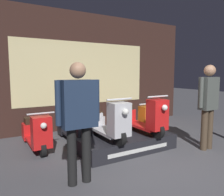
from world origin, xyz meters
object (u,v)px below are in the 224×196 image
object	(u,v)px
scooter_display_left	(105,121)
scooter_backrow_1	(74,128)
scooter_display_right	(140,117)
person_left_browsing	(78,112)
person_right_browsing	(208,101)
scooter_backrow_0	(36,133)
scooter_backrow_2	(107,123)
scooter_backrow_3	(134,120)

from	to	relation	value
scooter_display_left	scooter_backrow_1	world-z (taller)	scooter_display_left
scooter_display_right	scooter_display_left	bearing A→B (deg)	180.00
person_left_browsing	person_right_browsing	size ratio (longest dim) A/B	0.99
scooter_display_right	scooter_backrow_1	xyz separation A→B (m)	(-1.15, 0.93, -0.29)
scooter_display_right	scooter_backrow_0	size ratio (longest dim) A/B	1.00
scooter_display_right	person_left_browsing	bearing A→B (deg)	-153.14
scooter_display_left	scooter_backrow_1	xyz separation A→B (m)	(-0.28, 0.93, -0.29)
scooter_display_right	person_right_browsing	size ratio (longest dim) A/B	0.89
scooter_display_right	scooter_backrow_1	size ratio (longest dim) A/B	1.00
scooter_backrow_2	person_right_browsing	size ratio (longest dim) A/B	0.89
scooter_display_left	scooter_display_right	xyz separation A→B (m)	(0.87, 0.00, 0.00)
scooter_backrow_3	person_right_browsing	size ratio (longest dim) A/B	0.89
person_right_browsing	scooter_backrow_1	bearing A→B (deg)	139.95
scooter_display_left	scooter_display_right	bearing A→B (deg)	0.00
scooter_backrow_0	person_left_browsing	distance (m)	1.96
person_right_browsing	scooter_backrow_2	bearing A→B (deg)	126.16
scooter_backrow_1	scooter_backrow_2	distance (m)	0.83
scooter_display_right	scooter_backrow_2	bearing A→B (deg)	108.89
scooter_display_right	scooter_backrow_1	distance (m)	1.51
scooter_display_left	person_right_browsing	xyz separation A→B (m)	(1.88, -0.89, 0.37)
scooter_display_left	scooter_backrow_2	bearing A→B (deg)	59.31
scooter_backrow_2	scooter_backrow_1	bearing A→B (deg)	180.00
person_left_browsing	person_right_browsing	xyz separation A→B (m)	(2.77, -0.00, -0.03)
scooter_backrow_3	scooter_display_left	bearing A→B (deg)	-146.17
scooter_display_left	scooter_backrow_1	distance (m)	1.01
scooter_backrow_3	person_left_browsing	distance (m)	2.99
scooter_backrow_0	scooter_backrow_2	distance (m)	1.67
person_right_browsing	person_left_browsing	bearing A→B (deg)	180.00
scooter_backrow_3	scooter_backrow_2	bearing A→B (deg)	180.00
scooter_backrow_2	person_left_browsing	xyz separation A→B (m)	(-1.44, -1.82, 0.69)
scooter_backrow_1	scooter_display_left	bearing A→B (deg)	-73.05
scooter_display_right	scooter_backrow_0	distance (m)	2.21
scooter_display_left	scooter_backrow_3	distance (m)	1.69
scooter_backrow_2	person_right_browsing	world-z (taller)	person_right_browsing
scooter_backrow_0	scooter_backrow_1	distance (m)	0.83
scooter_backrow_1	person_left_browsing	xyz separation A→B (m)	(-0.60, -1.82, 0.69)
scooter_backrow_1	scooter_backrow_2	world-z (taller)	same
scooter_display_left	person_right_browsing	world-z (taller)	person_right_browsing
scooter_backrow_0	scooter_backrow_2	world-z (taller)	same
person_right_browsing	scooter_backrow_0	bearing A→B (deg)	148.76
scooter_backrow_1	scooter_backrow_3	size ratio (longest dim) A/B	1.00
scooter_display_left	scooter_backrow_2	distance (m)	1.12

